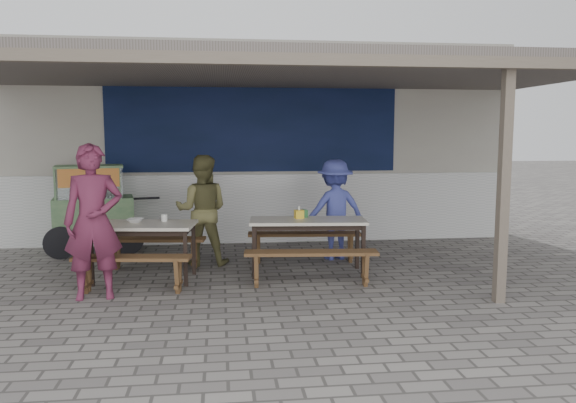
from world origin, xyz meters
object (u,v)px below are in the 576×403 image
Objects in this scene: donation_box at (301,214)px; condiment_jar at (164,218)px; patron_street_side at (93,222)px; condiment_bowl at (135,221)px; bench_right_wall at (305,240)px; patron_wall_side at (202,210)px; bench_left_wall at (155,246)px; tissue_box at (299,214)px; patron_right_table at (335,210)px; bench_left_street at (132,266)px; table_left at (144,230)px; table_right at (308,225)px; bench_right_street at (311,259)px; vendor_cart at (93,206)px.

condiment_jar is (-1.86, -0.11, -0.01)m from donation_box.
patron_street_side is 8.65× the size of condiment_bowl.
bench_right_wall is 1.05× the size of patron_wall_side.
tissue_box is at bearing -4.09° from bench_left_wall.
tissue_box is (-0.65, -0.74, 0.05)m from patron_right_table.
patron_street_side reaches higher than bench_left_street.
patron_street_side reaches higher than bench_right_wall.
table_left is at bearing -90.00° from bench_left_wall.
table_right is at bearing 23.88° from bench_left_street.
table_left is 0.76× the size of patron_street_side.
table_left is 0.97× the size of bench_left_street.
condiment_bowl is at bearing 59.73° from patron_street_side.
condiment_bowl is (-2.34, -0.65, 0.43)m from bench_right_wall.
patron_right_table is at bearing 16.62° from condiment_bowl.
bench_right_street is 0.96m from donation_box.
tissue_box is 1.81m from condiment_jar.
condiment_jar is (0.18, -0.41, 0.46)m from bench_left_wall.
donation_box is (1.38, -0.53, 0.00)m from patron_wall_side.
vendor_cart is 2.02m from patron_wall_side.
vendor_cart is at bearing 152.39° from tissue_box.
table_right is 0.90× the size of patron_street_side.
bench_right_street is 18.46× the size of condiment_jar.
patron_right_table reaches higher than bench_left_wall.
bench_right_wall is 0.74m from tissue_box.
patron_right_table reaches higher than vendor_cart.
condiment_bowl reaches higher than bench_right_wall.
bench_right_street and bench_right_wall have the same top height.
patron_right_table is at bearing 48.76° from tissue_box.
tissue_box is (2.52, 0.95, -0.09)m from patron_street_side.
table_right is at bearing -2.49° from condiment_jar.
vendor_cart is 3.49m from tissue_box.
patron_right_table is 16.65× the size of condiment_jar.
patron_wall_side reaches higher than condiment_jar.
bench_right_street is at bearing -86.47° from tissue_box.
bench_right_street is at bearing -4.08° from patron_street_side.
bench_left_street is 2.32m from tissue_box.
table_right is at bearing -44.97° from tissue_box.
patron_wall_side reaches higher than patron_right_table.
bench_right_street is 2.05m from condiment_jar.
bench_left_street is 0.95m from condiment_jar.
bench_left_wall is 2.18m from table_right.
condiment_bowl is at bearing 147.23° from table_left.
bench_right_street is 1.00× the size of vendor_cart.
patron_street_side is (-0.53, -1.33, 0.57)m from bench_left_wall.
table_right is 0.96× the size of vendor_cart.
patron_wall_side is 2.00m from patron_right_table.
donation_box is at bearing 112.84° from table_right.
patron_right_table is at bearing 73.03° from bench_right_street.
condiment_jar is at bearing 43.16° from table_left.
condiment_bowl is (-0.05, 0.69, 0.44)m from bench_left_street.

